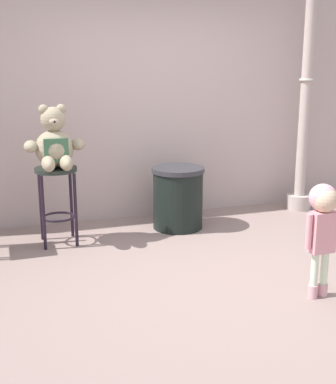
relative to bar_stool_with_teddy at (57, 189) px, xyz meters
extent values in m
plane|color=gray|center=(1.18, -1.20, -0.56)|extent=(24.00, 24.00, 0.00)
cube|color=#B8A29E|center=(1.18, 0.81, 1.08)|extent=(7.47, 0.30, 3.29)
cylinder|color=#222A25|center=(0.00, 0.00, 0.20)|extent=(0.41, 0.41, 0.04)
cylinder|color=black|center=(-0.16, -0.16, -0.19)|extent=(0.03, 0.03, 0.74)
cylinder|color=black|center=(0.16, -0.16, -0.19)|extent=(0.03, 0.03, 0.74)
cylinder|color=black|center=(-0.16, 0.16, -0.19)|extent=(0.03, 0.03, 0.74)
cylinder|color=black|center=(0.16, 0.16, -0.19)|extent=(0.03, 0.03, 0.74)
torus|color=black|center=(0.00, 0.00, -0.29)|extent=(0.33, 0.33, 0.02)
sphere|color=gray|center=(0.00, 0.00, 0.40)|extent=(0.37, 0.37, 0.37)
cube|color=#365F42|center=(0.00, -0.15, 0.41)|extent=(0.23, 0.03, 0.22)
sphere|color=gray|center=(0.00, 0.00, 0.69)|extent=(0.24, 0.24, 0.24)
ellipsoid|color=tan|center=(0.00, -0.10, 0.68)|extent=(0.10, 0.07, 0.07)
sphere|color=black|center=(0.00, -0.13, 0.68)|extent=(0.03, 0.03, 0.03)
sphere|color=gray|center=(-0.08, 0.00, 0.79)|extent=(0.10, 0.10, 0.10)
sphere|color=gray|center=(0.08, 0.00, 0.79)|extent=(0.10, 0.10, 0.10)
ellipsoid|color=gray|center=(-0.22, -0.03, 0.44)|extent=(0.13, 0.21, 0.12)
ellipsoid|color=gray|center=(0.22, -0.03, 0.44)|extent=(0.13, 0.21, 0.12)
ellipsoid|color=gray|center=(-0.08, -0.18, 0.29)|extent=(0.13, 0.32, 0.15)
ellipsoid|color=gray|center=(0.08, -0.18, 0.29)|extent=(0.13, 0.32, 0.15)
cylinder|color=#D19AA2|center=(1.72, -1.90, -0.51)|extent=(0.07, 0.07, 0.10)
cylinder|color=silver|center=(1.72, -1.90, -0.32)|extent=(0.06, 0.06, 0.27)
cylinder|color=#D19AA2|center=(1.81, -1.90, -0.51)|extent=(0.07, 0.07, 0.10)
cylinder|color=silver|center=(1.81, -1.90, -0.32)|extent=(0.06, 0.06, 0.27)
cube|color=pink|center=(1.76, -1.90, -0.03)|extent=(0.19, 0.11, 0.32)
cylinder|color=pink|center=(1.64, -1.90, -0.01)|extent=(0.05, 0.05, 0.27)
cylinder|color=pink|center=(1.88, -1.90, -0.01)|extent=(0.05, 0.05, 0.27)
sphere|color=#D8B293|center=(1.76, -1.90, 0.22)|extent=(0.20, 0.20, 0.20)
sphere|color=pink|center=(1.76, -1.87, 0.23)|extent=(0.21, 0.21, 0.21)
cylinder|color=black|center=(1.31, 0.09, -0.25)|extent=(0.55, 0.55, 0.63)
cylinder|color=#2D2D33|center=(1.31, 0.09, 0.09)|extent=(0.58, 0.58, 0.05)
cylinder|color=#B1A09A|center=(3.01, 0.32, -0.47)|extent=(0.30, 0.30, 0.18)
cylinder|color=#B39F99|center=(3.01, 0.32, 0.90)|extent=(0.13, 0.13, 2.56)
torus|color=#ADA89E|center=(3.01, 0.32, 1.02)|extent=(0.18, 0.18, 0.04)
camera|label=1|loc=(-0.49, -4.95, 1.19)|focal=47.07mm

